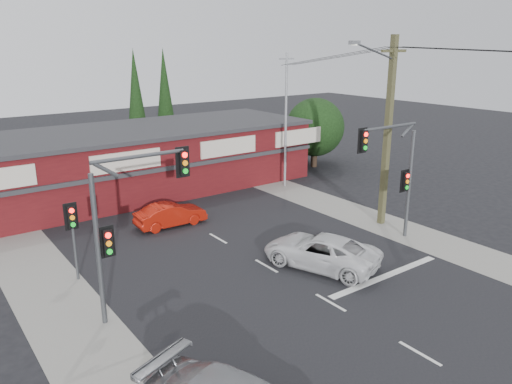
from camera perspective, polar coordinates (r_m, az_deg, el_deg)
ground at (r=20.94m, az=5.12°, el=-10.62°), size 120.00×120.00×0.00m
road_strip at (r=24.54m, az=-2.62°, el=-6.32°), size 14.00×70.00×0.01m
verge_left at (r=21.52m, az=-22.18°, el=-11.08°), size 3.00×70.00×0.02m
verge_right at (r=29.76m, az=11.13°, el=-2.42°), size 3.00×70.00×0.02m
stop_line at (r=22.32m, az=14.59°, el=-9.28°), size 6.50×0.35×0.01m
white_suv at (r=22.45m, az=7.39°, el=-6.71°), size 4.11×5.73×1.45m
red_sedan at (r=27.50m, az=-9.74°, el=-2.56°), size 3.89×1.45×1.27m
lane_dashes at (r=25.62m, az=-4.35°, el=-5.31°), size 0.12×50.38×0.01m
shop_building at (r=33.74m, az=-15.50°, el=3.30°), size 27.30×8.40×4.22m
tree_cluster at (r=40.49m, az=6.53°, el=7.05°), size 5.90×5.10×5.50m
conifer_near at (r=41.29m, az=-13.56°, el=10.51°), size 1.80×1.80×9.25m
conifer_far at (r=44.54m, az=-10.38°, el=11.11°), size 1.80×1.80×9.25m
traffic_mast_left at (r=17.89m, az=-14.69°, el=-2.31°), size 3.77×0.27×5.97m
traffic_mast_right at (r=25.01m, az=15.76°, el=3.01°), size 3.96×0.27×5.97m
pedestal_signal at (r=21.77m, az=-20.25°, el=-3.65°), size 0.55×0.27×3.38m
utility_pole at (r=27.10m, az=14.70°, el=7.24°), size 4.38×0.59×10.00m
steel_pole at (r=33.95m, az=3.43°, el=8.37°), size 1.20×0.16×9.00m
power_lines at (r=23.82m, az=25.97°, el=13.76°), size 2.01×29.00×1.22m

